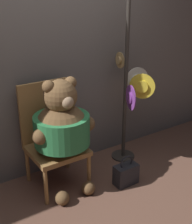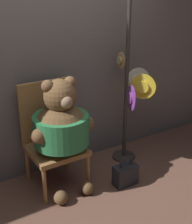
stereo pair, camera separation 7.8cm
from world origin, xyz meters
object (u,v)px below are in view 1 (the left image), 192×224
(chair, at_px, (52,135))
(teddy_bear, at_px, (62,127))
(handbag_on_ground, at_px, (126,174))
(hat_display_rack, at_px, (131,93))

(chair, height_order, teddy_bear, teddy_bear)
(chair, xyz_separation_m, teddy_bear, (0.03, -0.19, 0.16))
(chair, distance_m, handbag_on_ground, 0.88)
(chair, relative_size, hat_display_rack, 0.58)
(chair, distance_m, hat_display_rack, 1.01)
(chair, height_order, hat_display_rack, hat_display_rack)
(chair, relative_size, handbag_on_ground, 3.20)
(hat_display_rack, bearing_deg, teddy_bear, -172.84)
(teddy_bear, bearing_deg, chair, 98.82)
(teddy_bear, bearing_deg, handbag_on_ground, -27.69)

